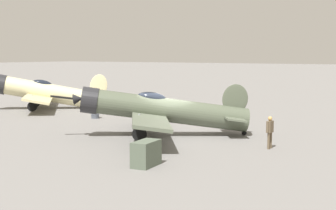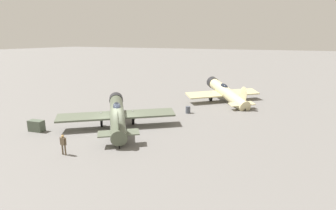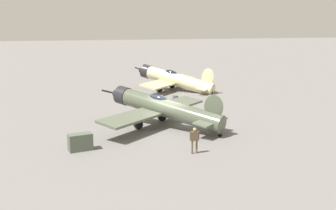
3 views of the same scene
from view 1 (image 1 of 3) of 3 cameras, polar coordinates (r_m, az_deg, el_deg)
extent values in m
plane|color=slate|center=(29.04, 0.00, -3.53)|extent=(400.00, 400.00, 0.00)
cylinder|color=#4C5442|center=(28.84, 0.00, -0.59)|extent=(6.72, 8.27, 2.59)
cylinder|color=#232326|center=(28.80, -8.79, 0.52)|extent=(1.84, 1.76, 1.59)
cone|color=#232326|center=(28.85, -10.08, 0.68)|extent=(0.87, 0.87, 0.69)
cube|color=black|center=(28.87, -10.38, 0.68)|extent=(2.12, 2.05, 0.47)
ellipsoid|color=black|center=(28.72, -1.84, 0.80)|extent=(1.68, 1.87, 0.90)
cube|color=#565E4C|center=(28.81, -2.20, -1.06)|extent=(10.35, 8.48, 0.43)
ellipsoid|color=#4C5442|center=(29.31, 7.58, 0.67)|extent=(1.13, 1.44, 1.91)
cube|color=#565E4C|center=(29.38, 7.17, -1.34)|extent=(3.38, 2.93, 0.25)
cylinder|color=#999BA0|center=(27.26, -3.25, -2.16)|extent=(0.14, 0.14, 1.08)
cylinder|color=black|center=(27.34, -3.24, -3.28)|extent=(0.64, 0.76, 0.80)
cylinder|color=#999BA0|center=(30.41, -3.34, -1.33)|extent=(0.14, 0.14, 1.08)
cylinder|color=black|center=(30.48, -3.33, -2.34)|extent=(0.64, 0.76, 0.80)
cylinder|color=black|center=(29.67, 8.58, -3.13)|extent=(0.25, 0.28, 0.28)
cylinder|color=beige|center=(44.34, -12.79, 1.28)|extent=(7.47, 7.80, 3.24)
cylinder|color=#232326|center=(44.69, -18.43, 2.25)|extent=(2.02, 2.00, 1.79)
ellipsoid|color=black|center=(44.34, -14.00, 2.32)|extent=(1.79, 1.83, 0.99)
cube|color=#C6BC89|center=(44.42, -14.20, 0.99)|extent=(9.30, 8.93, 0.57)
ellipsoid|color=beige|center=(44.30, -7.84, 2.14)|extent=(1.36, 1.44, 2.30)
cube|color=#C6BC89|center=(44.38, -8.07, 0.56)|extent=(3.23, 3.13, 0.31)
cylinder|color=#999BA0|center=(42.83, -15.08, 0.49)|extent=(0.14, 0.14, 0.97)
cylinder|color=black|center=(42.88, -15.06, -0.16)|extent=(0.69, 0.72, 0.80)
cylinder|color=#999BA0|center=(46.14, -14.74, 0.86)|extent=(0.14, 0.14, 0.97)
cylinder|color=black|center=(46.18, -14.72, 0.27)|extent=(0.69, 0.72, 0.80)
cylinder|color=black|center=(44.47, -7.10, -0.13)|extent=(0.26, 0.27, 0.28)
cylinder|color=brown|center=(25.83, 11.52, -3.91)|extent=(0.12, 0.12, 0.82)
cylinder|color=brown|center=(25.56, 11.27, -4.01)|extent=(0.12, 0.12, 0.82)
cube|color=brown|center=(25.58, 11.43, -2.42)|extent=(0.45, 0.23, 0.58)
sphere|color=tan|center=(25.53, 11.44, -1.50)|extent=(0.21, 0.21, 0.21)
cylinder|color=brown|center=(25.83, 11.65, -2.30)|extent=(0.09, 0.09, 0.55)
cylinder|color=brown|center=(25.33, 11.19, -2.45)|extent=(0.09, 0.09, 0.55)
cube|color=#4C5647|center=(21.34, -2.49, -5.49)|extent=(1.56, 0.94, 1.08)
cylinder|color=#474C56|center=(37.31, -8.22, -0.87)|extent=(0.57, 0.57, 0.82)
torus|color=#474C56|center=(37.29, -8.22, -0.62)|extent=(0.61, 0.61, 0.04)
torus|color=#474C56|center=(37.33, -8.22, -1.12)|extent=(0.61, 0.61, 0.04)
camera|label=2|loc=(39.48, 40.28, 10.28)|focal=28.75mm
camera|label=3|loc=(19.05, 73.02, 10.58)|focal=41.70mm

